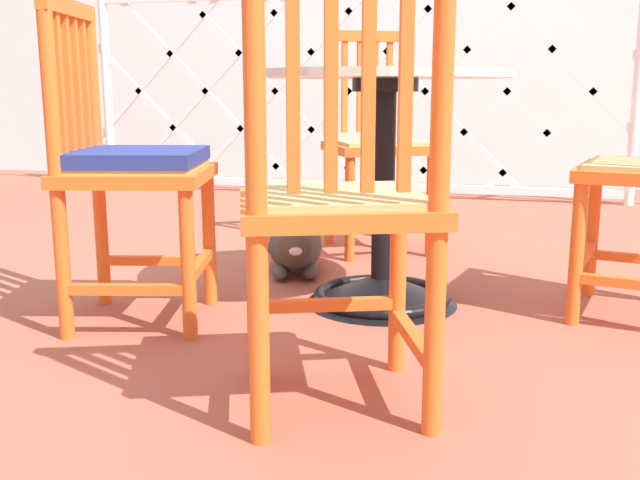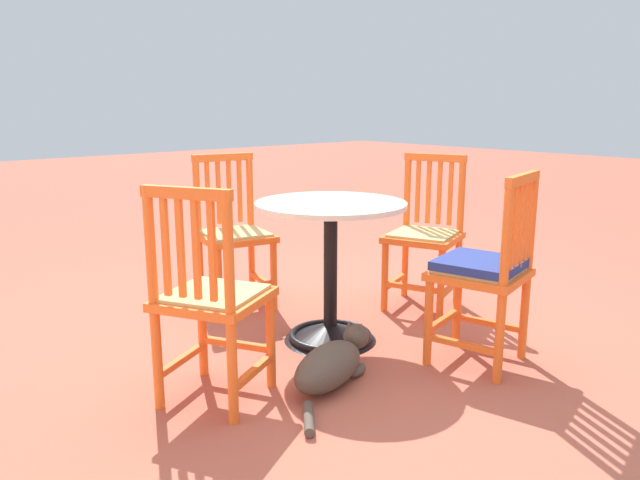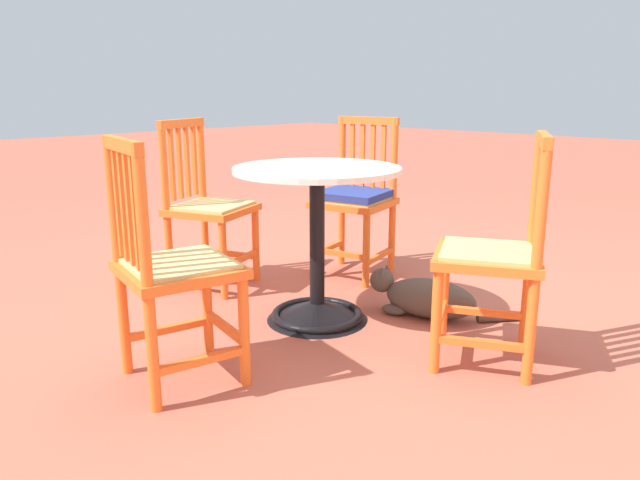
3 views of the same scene
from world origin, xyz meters
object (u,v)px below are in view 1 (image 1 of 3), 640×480
cafe_table (383,216)px  orange_chair_at_corner (377,147)px  tabby_cat (295,246)px  orange_chair_facing_out (130,170)px  orange_chair_by_planter (339,209)px

cafe_table → orange_chair_at_corner: (-0.17, 0.81, 0.15)m
cafe_table → tabby_cat: (-0.39, 0.33, -0.19)m
orange_chair_at_corner → orange_chair_facing_out: same height
orange_chair_at_corner → orange_chair_facing_out: bearing=-113.7°
orange_chair_facing_out → tabby_cat: (0.29, 0.68, -0.35)m
orange_chair_at_corner → tabby_cat: (-0.22, -0.47, -0.34)m
cafe_table → tabby_cat: 0.55m
orange_chair_by_planter → orange_chair_facing_out: bearing=148.0°
orange_chair_by_planter → orange_chair_at_corner: same height
cafe_table → orange_chair_by_planter: orange_chair_by_planter is taller
orange_chair_facing_out → orange_chair_at_corner: bearing=66.3°
orange_chair_at_corner → tabby_cat: bearing=-115.1°
cafe_table → orange_chair_facing_out: 0.78m
orange_chair_at_corner → orange_chair_facing_out: (-0.51, -1.16, 0.01)m
cafe_table → orange_chair_by_planter: bearing=-87.1°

